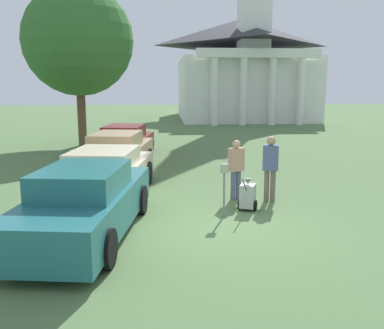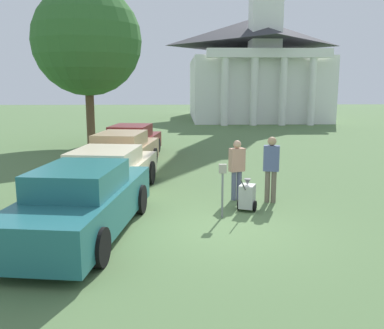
% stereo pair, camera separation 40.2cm
% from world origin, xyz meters
% --- Properties ---
extents(ground_plane, '(120.00, 120.00, 0.00)m').
position_xyz_m(ground_plane, '(0.00, 0.00, 0.00)').
color(ground_plane, '#517042').
extents(parked_car_teal, '(2.50, 5.43, 1.54)m').
position_xyz_m(parked_car_teal, '(-2.93, -0.32, 0.72)').
color(parked_car_teal, '#23666B').
rests_on(parked_car_teal, ground_plane).
extents(parked_car_cream, '(2.61, 5.43, 1.41)m').
position_xyz_m(parked_car_cream, '(-2.93, 2.94, 0.67)').
color(parked_car_cream, beige).
rests_on(parked_car_cream, ground_plane).
extents(parked_car_tan, '(2.47, 5.48, 1.51)m').
position_xyz_m(parked_car_tan, '(-2.93, 6.30, 0.70)').
color(parked_car_tan, tan).
rests_on(parked_car_tan, ground_plane).
extents(parked_car_maroon, '(2.44, 5.19, 1.45)m').
position_xyz_m(parked_car_maroon, '(-2.93, 9.70, 0.67)').
color(parked_car_maroon, maroon).
rests_on(parked_car_maroon, ground_plane).
extents(parking_meter, '(0.18, 0.09, 1.33)m').
position_xyz_m(parking_meter, '(0.19, 0.78, 0.93)').
color(parking_meter, slate).
rests_on(parking_meter, ground_plane).
extents(person_worker, '(0.47, 0.36, 1.69)m').
position_xyz_m(person_worker, '(0.76, 2.42, 0.96)').
color(person_worker, '#515670').
rests_on(person_worker, ground_plane).
extents(person_supervisor, '(0.47, 0.33, 1.83)m').
position_xyz_m(person_supervisor, '(1.66, 2.12, 1.05)').
color(person_supervisor, '#665B4C').
rests_on(person_supervisor, ground_plane).
extents(equipment_cart, '(0.57, 0.99, 1.00)m').
position_xyz_m(equipment_cart, '(0.89, 1.34, 0.39)').
color(equipment_cart, '#B2B2AD').
rests_on(equipment_cart, ground_plane).
extents(church, '(11.74, 14.82, 23.02)m').
position_xyz_m(church, '(6.28, 31.54, 5.19)').
color(church, white).
rests_on(church, ground_plane).
extents(shade_tree, '(5.61, 5.61, 8.22)m').
position_xyz_m(shade_tree, '(-5.52, 13.70, 5.40)').
color(shade_tree, brown).
rests_on(shade_tree, ground_plane).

